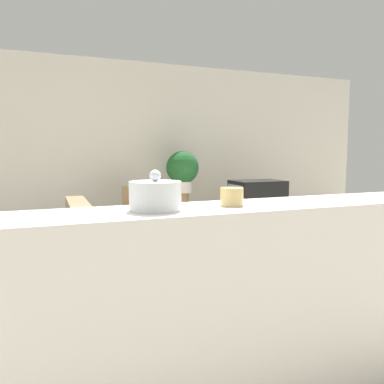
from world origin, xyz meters
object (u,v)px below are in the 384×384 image
Objects in this scene: television at (257,196)px; wooden_chair at (139,216)px; decorative_bowl at (155,195)px; couch at (111,257)px; potted_plant at (182,169)px.

wooden_chair is (-1.60, 0.37, -0.24)m from television.
couch is at bearing 87.21° from decorative_bowl.
potted_plant is (-0.91, 0.56, 0.37)m from television.
television is 0.80× the size of wooden_chair.
wooden_chair is 1.48× the size of potted_plant.
decorative_bowl is (-0.10, -2.03, 0.85)m from couch.
couch is at bearing -132.72° from potted_plant.
television is (2.18, 0.81, 0.43)m from couch.
potted_plant is 2.43× the size of decorative_bowl.
potted_plant reaches higher than wooden_chair.
couch is 2.20m from decorative_bowl.
decorative_bowl reaches higher than television.
potted_plant is at bearing 148.31° from television.
couch is 2.37× the size of television.
decorative_bowl reaches higher than wooden_chair.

